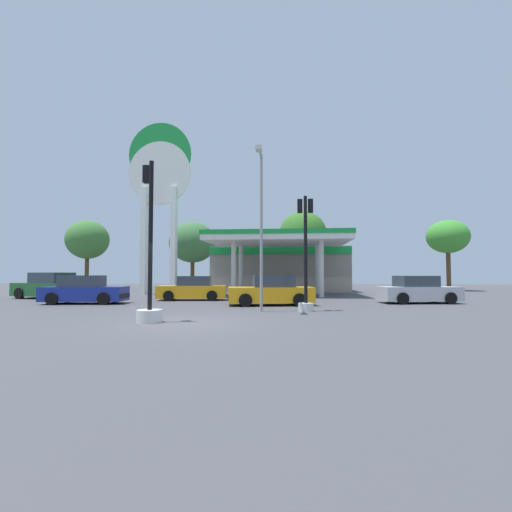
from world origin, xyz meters
name	(u,v)px	position (x,y,z in m)	size (l,w,h in m)	color
ground_plane	(186,322)	(0.00, 0.00, 0.00)	(90.00, 90.00, 0.00)	#47474C
gas_station	(280,266)	(2.37, 20.44, 2.23)	(11.55, 12.44, 4.35)	gray
station_pole_sign	(160,183)	(-6.51, 15.45, 8.31)	(4.77, 0.56, 12.91)	white
car_0	(193,289)	(-2.41, 9.79, 0.63)	(4.09, 2.20, 1.40)	black
car_1	(418,291)	(9.88, 8.65, 0.65)	(4.19, 2.28, 1.43)	black
car_2	(271,292)	(2.31, 6.67, 0.66)	(4.33, 2.41, 1.46)	black
car_3	(85,291)	(-7.25, 6.75, 0.66)	(4.23, 2.24, 1.45)	black
car_5	(50,287)	(-11.55, 10.34, 0.73)	(4.80, 2.92, 1.61)	black
traffic_signal_0	(150,283)	(-1.18, -0.08, 1.24)	(0.80, 0.80, 5.16)	silver
traffic_signal_1	(306,265)	(3.90, 3.91, 1.88)	(0.65, 0.67, 4.75)	silver
tree_0	(87,240)	(-16.63, 23.42, 4.86)	(4.10, 4.10, 6.77)	brown
tree_1	(193,242)	(-6.67, 25.72, 4.71)	(4.76, 4.76, 6.79)	brown
tree_2	(303,233)	(4.45, 24.64, 5.42)	(4.50, 4.50, 7.53)	brown
tree_3	(448,237)	(17.49, 23.75, 4.86)	(3.68, 3.68, 6.40)	brown
corner_streetlamp	(261,215)	(2.09, 3.41, 3.92)	(0.24, 1.48, 6.47)	gray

